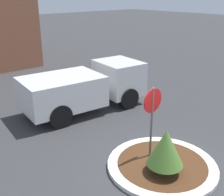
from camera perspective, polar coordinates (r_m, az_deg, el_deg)
ground_plane at (r=9.26m, az=10.05°, el=-13.62°), size 120.00×120.00×0.00m
traffic_island at (r=9.23m, az=10.08°, el=-13.28°), size 3.43×3.43×0.13m
stop_sign at (r=8.78m, az=8.18°, el=-2.52°), size 0.79×0.07×2.48m
island_shrub at (r=8.36m, az=10.85°, el=-9.84°), size 1.08×1.08×1.40m
utility_truck at (r=12.86m, az=-5.47°, el=2.32°), size 5.88×2.93×2.04m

